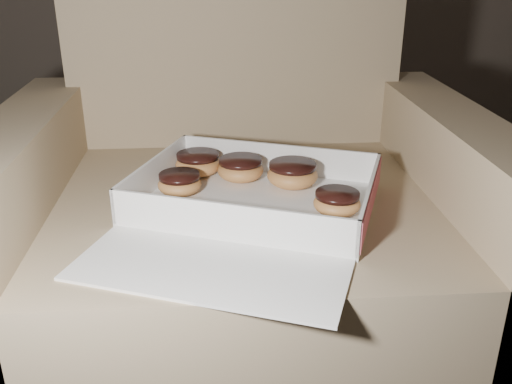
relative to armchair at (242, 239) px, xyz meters
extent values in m
cube|color=#927A5D|center=(0.00, -0.05, -0.09)|extent=(0.79, 0.79, 0.46)
cube|color=#927A5D|center=(0.00, 0.31, 0.42)|extent=(0.79, 0.15, 0.57)
cube|color=#927A5D|center=(-0.43, -0.05, -0.02)|extent=(0.13, 0.79, 0.62)
cube|color=#927A5D|center=(0.43, -0.05, -0.02)|extent=(0.13, 0.79, 0.62)
cube|color=white|center=(0.02, -0.12, 0.14)|extent=(0.52, 0.46, 0.01)
cube|color=white|center=(0.08, 0.02, 0.18)|extent=(0.40, 0.16, 0.06)
cube|color=white|center=(-0.04, -0.27, 0.18)|extent=(0.40, 0.16, 0.06)
cube|color=white|center=(-0.18, -0.05, 0.18)|extent=(0.12, 0.30, 0.06)
cube|color=white|center=(0.22, -0.20, 0.18)|extent=(0.12, 0.30, 0.06)
cube|color=#BA4B5B|center=(0.22, -0.20, 0.18)|extent=(0.12, 0.30, 0.05)
cube|color=white|center=(-0.07, -0.36, 0.14)|extent=(0.46, 0.32, 0.01)
ellipsoid|color=#E2924F|center=(0.16, -0.19, 0.17)|extent=(0.09, 0.09, 0.04)
cylinder|color=black|center=(0.16, -0.19, 0.18)|extent=(0.08, 0.08, 0.01)
ellipsoid|color=#E2924F|center=(0.00, -0.01, 0.17)|extent=(0.10, 0.10, 0.05)
cylinder|color=black|center=(0.00, -0.01, 0.19)|extent=(0.09, 0.09, 0.01)
ellipsoid|color=#E2924F|center=(-0.13, -0.08, 0.17)|extent=(0.09, 0.09, 0.04)
cylinder|color=black|center=(-0.13, -0.08, 0.18)|extent=(0.08, 0.08, 0.01)
ellipsoid|color=#E2924F|center=(0.10, -0.06, 0.17)|extent=(0.10, 0.10, 0.05)
cylinder|color=black|center=(0.10, -0.06, 0.19)|extent=(0.10, 0.10, 0.01)
ellipsoid|color=#E2924F|center=(-0.09, 0.03, 0.17)|extent=(0.10, 0.10, 0.05)
cylinder|color=black|center=(-0.09, 0.03, 0.19)|extent=(0.09, 0.09, 0.01)
ellipsoid|color=black|center=(0.04, -0.21, 0.15)|extent=(0.01, 0.01, 0.00)
ellipsoid|color=black|center=(-0.12, -0.13, 0.15)|extent=(0.01, 0.01, 0.00)
ellipsoid|color=black|center=(0.06, -0.27, 0.15)|extent=(0.01, 0.01, 0.00)
ellipsoid|color=black|center=(0.09, -0.20, 0.15)|extent=(0.01, 0.01, 0.00)
ellipsoid|color=black|center=(-0.13, -0.09, 0.15)|extent=(0.01, 0.01, 0.00)
camera|label=1|loc=(-0.06, -1.11, 0.59)|focal=40.00mm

